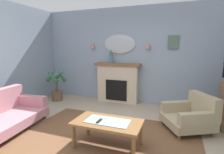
{
  "coord_description": "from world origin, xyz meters",
  "views": [
    {
      "loc": [
        1.14,
        -2.46,
        1.61
      ],
      "look_at": [
        -0.33,
        1.46,
        0.92
      ],
      "focal_mm": 28.77,
      "sensor_mm": 36.0,
      "label": 1
    }
  ],
  "objects_px": {
    "fireplace": "(118,83)",
    "framed_picture": "(173,42)",
    "wall_sconce_right": "(148,46)",
    "wall_mirror": "(119,44)",
    "potted_plant_tall_palm": "(57,86)",
    "wall_sconce_left": "(93,46)",
    "coffee_table": "(108,125)",
    "armchair_by_coffee_table": "(191,115)",
    "mantel_vase_right": "(111,57)",
    "tv_remote": "(99,121)"
  },
  "relations": [
    {
      "from": "wall_sconce_left",
      "to": "coffee_table",
      "type": "relative_size",
      "value": 0.13
    },
    {
      "from": "coffee_table",
      "to": "armchair_by_coffee_table",
      "type": "bearing_deg",
      "value": 41.4
    },
    {
      "from": "framed_picture",
      "to": "potted_plant_tall_palm",
      "type": "bearing_deg",
      "value": -168.35
    },
    {
      "from": "wall_sconce_left",
      "to": "wall_sconce_right",
      "type": "bearing_deg",
      "value": 0.0
    },
    {
      "from": "fireplace",
      "to": "armchair_by_coffee_table",
      "type": "relative_size",
      "value": 1.23
    },
    {
      "from": "wall_mirror",
      "to": "wall_sconce_right",
      "type": "bearing_deg",
      "value": -3.37
    },
    {
      "from": "mantel_vase_right",
      "to": "wall_sconce_right",
      "type": "height_order",
      "value": "wall_sconce_right"
    },
    {
      "from": "wall_mirror",
      "to": "tv_remote",
      "type": "bearing_deg",
      "value": -78.44
    },
    {
      "from": "wall_mirror",
      "to": "coffee_table",
      "type": "xyz_separation_m",
      "value": [
        0.65,
        -2.56,
        -1.33
      ]
    },
    {
      "from": "mantel_vase_right",
      "to": "wall_mirror",
      "type": "bearing_deg",
      "value": 40.36
    },
    {
      "from": "mantel_vase_right",
      "to": "framed_picture",
      "type": "distance_m",
      "value": 1.76
    },
    {
      "from": "wall_sconce_right",
      "to": "wall_mirror",
      "type": "bearing_deg",
      "value": 176.63
    },
    {
      "from": "fireplace",
      "to": "framed_picture",
      "type": "relative_size",
      "value": 3.78
    },
    {
      "from": "framed_picture",
      "to": "potted_plant_tall_palm",
      "type": "distance_m",
      "value": 3.6
    },
    {
      "from": "potted_plant_tall_palm",
      "to": "armchair_by_coffee_table",
      "type": "bearing_deg",
      "value": -11.13
    },
    {
      "from": "coffee_table",
      "to": "wall_mirror",
      "type": "bearing_deg",
      "value": 104.29
    },
    {
      "from": "coffee_table",
      "to": "potted_plant_tall_palm",
      "type": "bearing_deg",
      "value": 142.17
    },
    {
      "from": "mantel_vase_right",
      "to": "wall_sconce_right",
      "type": "distance_m",
      "value": 1.1
    },
    {
      "from": "tv_remote",
      "to": "wall_mirror",
      "type": "bearing_deg",
      "value": 101.56
    },
    {
      "from": "framed_picture",
      "to": "mantel_vase_right",
      "type": "bearing_deg",
      "value": -173.96
    },
    {
      "from": "fireplace",
      "to": "armchair_by_coffee_table",
      "type": "bearing_deg",
      "value": -32.77
    },
    {
      "from": "wall_sconce_left",
      "to": "tv_remote",
      "type": "xyz_separation_m",
      "value": [
        1.39,
        -2.57,
        -1.21
      ]
    },
    {
      "from": "wall_mirror",
      "to": "framed_picture",
      "type": "relative_size",
      "value": 2.67
    },
    {
      "from": "tv_remote",
      "to": "mantel_vase_right",
      "type": "bearing_deg",
      "value": 106.71
    },
    {
      "from": "wall_sconce_right",
      "to": "coffee_table",
      "type": "bearing_deg",
      "value": -94.53
    },
    {
      "from": "fireplace",
      "to": "wall_mirror",
      "type": "bearing_deg",
      "value": 90.0
    },
    {
      "from": "fireplace",
      "to": "wall_sconce_left",
      "type": "distance_m",
      "value": 1.38
    },
    {
      "from": "wall_sconce_left",
      "to": "armchair_by_coffee_table",
      "type": "xyz_separation_m",
      "value": [
        2.81,
        -1.35,
        -1.35
      ]
    },
    {
      "from": "framed_picture",
      "to": "potted_plant_tall_palm",
      "type": "relative_size",
      "value": 0.36
    },
    {
      "from": "wall_mirror",
      "to": "coffee_table",
      "type": "relative_size",
      "value": 0.87
    },
    {
      "from": "fireplace",
      "to": "framed_picture",
      "type": "bearing_deg",
      "value": 5.77
    },
    {
      "from": "wall_mirror",
      "to": "wall_sconce_left",
      "type": "distance_m",
      "value": 0.85
    },
    {
      "from": "fireplace",
      "to": "potted_plant_tall_palm",
      "type": "relative_size",
      "value": 1.37
    },
    {
      "from": "armchair_by_coffee_table",
      "to": "potted_plant_tall_palm",
      "type": "bearing_deg",
      "value": 168.87
    },
    {
      "from": "wall_mirror",
      "to": "framed_picture",
      "type": "height_order",
      "value": "wall_mirror"
    },
    {
      "from": "mantel_vase_right",
      "to": "potted_plant_tall_palm",
      "type": "height_order",
      "value": "mantel_vase_right"
    },
    {
      "from": "coffee_table",
      "to": "wall_sconce_left",
      "type": "bearing_deg",
      "value": 120.91
    },
    {
      "from": "coffee_table",
      "to": "armchair_by_coffee_table",
      "type": "xyz_separation_m",
      "value": [
        1.31,
        1.15,
        -0.08
      ]
    },
    {
      "from": "tv_remote",
      "to": "armchair_by_coffee_table",
      "type": "height_order",
      "value": "armchair_by_coffee_table"
    },
    {
      "from": "framed_picture",
      "to": "wall_sconce_left",
      "type": "bearing_deg",
      "value": -178.54
    },
    {
      "from": "tv_remote",
      "to": "coffee_table",
      "type": "bearing_deg",
      "value": 29.25
    },
    {
      "from": "wall_sconce_right",
      "to": "potted_plant_tall_palm",
      "type": "distance_m",
      "value": 2.97
    },
    {
      "from": "framed_picture",
      "to": "armchair_by_coffee_table",
      "type": "relative_size",
      "value": 0.32
    },
    {
      "from": "fireplace",
      "to": "wall_mirror",
      "type": "relative_size",
      "value": 1.42
    },
    {
      "from": "fireplace",
      "to": "mantel_vase_right",
      "type": "relative_size",
      "value": 3.48
    },
    {
      "from": "coffee_table",
      "to": "armchair_by_coffee_table",
      "type": "height_order",
      "value": "armchair_by_coffee_table"
    },
    {
      "from": "fireplace",
      "to": "coffee_table",
      "type": "xyz_separation_m",
      "value": [
        0.65,
        -2.42,
        -0.19
      ]
    },
    {
      "from": "tv_remote",
      "to": "potted_plant_tall_palm",
      "type": "bearing_deg",
      "value": 139.87
    },
    {
      "from": "wall_sconce_left",
      "to": "framed_picture",
      "type": "relative_size",
      "value": 0.39
    },
    {
      "from": "potted_plant_tall_palm",
      "to": "wall_sconce_right",
      "type": "bearing_deg",
      "value": 13.18
    }
  ]
}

